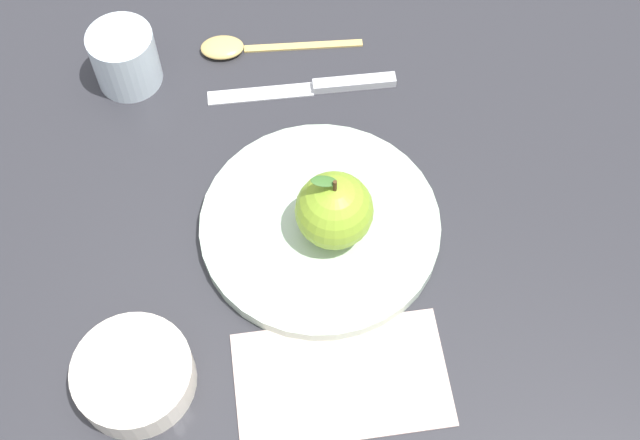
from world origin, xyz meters
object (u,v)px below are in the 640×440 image
at_px(dinner_plate, 320,226).
at_px(apple, 334,210).
at_px(cup, 124,56).
at_px(spoon, 241,47).
at_px(side_bowl, 133,374).
at_px(linen_napkin, 341,379).
at_px(knife, 320,87).

bearing_deg(dinner_plate, apple, 163.01).
bearing_deg(cup, apple, 153.26).
distance_m(dinner_plate, spoon, 0.25).
relative_size(side_bowl, cup, 1.51).
bearing_deg(linen_napkin, knife, -71.33).
bearing_deg(cup, side_bowl, 112.73).
distance_m(dinner_plate, cup, 0.28).
height_order(dinner_plate, linen_napkin, dinner_plate).
xyz_separation_m(cup, knife, (-0.20, -0.04, -0.03)).
xyz_separation_m(side_bowl, cup, (0.13, -0.32, 0.02)).
relative_size(dinner_plate, spoon, 1.32).
distance_m(dinner_plate, linen_napkin, 0.15).
bearing_deg(knife, dinner_plate, 105.41).
height_order(knife, linen_napkin, knife).
bearing_deg(spoon, knife, 163.11).
distance_m(apple, knife, 0.19).
bearing_deg(apple, side_bowl, 55.13).
height_order(side_bowl, cup, cup).
relative_size(apple, knife, 0.45).
height_order(side_bowl, linen_napkin, side_bowl).
relative_size(apple, cup, 1.25).
height_order(knife, spoon, spoon).
height_order(dinner_plate, side_bowl, side_bowl).
height_order(cup, knife, cup).
height_order(cup, spoon, cup).
bearing_deg(dinner_plate, linen_napkin, 112.39).
distance_m(cup, knife, 0.21).
relative_size(dinner_plate, apple, 2.69).
bearing_deg(dinner_plate, side_bowl, 58.91).
xyz_separation_m(cup, linen_napkin, (-0.31, 0.27, -0.04)).
bearing_deg(linen_napkin, spoon, -59.12).
bearing_deg(apple, spoon, -51.78).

